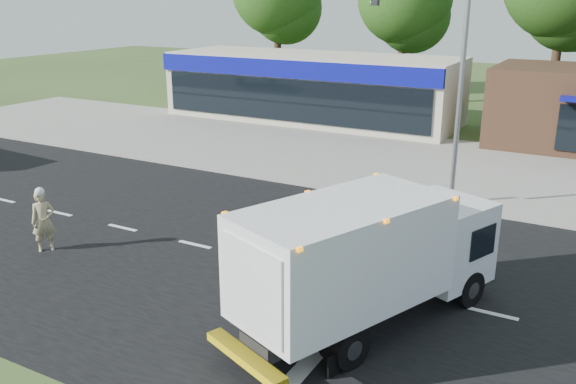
{
  "coord_description": "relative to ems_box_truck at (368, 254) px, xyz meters",
  "views": [
    {
      "loc": [
        7.98,
        -13.96,
        7.38
      ],
      "look_at": [
        -0.51,
        1.49,
        1.7
      ],
      "focal_mm": 38.0,
      "sensor_mm": 36.0,
      "label": 1
    }
  ],
  "objects": [
    {
      "name": "ems_box_truck",
      "position": [
        0.0,
        0.0,
        0.0
      ],
      "size": [
        4.77,
        7.51,
        3.2
      ],
      "rotation": [
        0.0,
        0.0,
        1.18
      ],
      "color": "black",
      "rests_on": "ground"
    },
    {
      "name": "retail_strip_mall",
      "position": [
        -12.47,
        21.94,
        0.17
      ],
      "size": [
        18.0,
        6.2,
        4.0
      ],
      "color": "beige",
      "rests_on": "ground"
    },
    {
      "name": "sidewalk",
      "position": [
        -3.47,
        10.21,
        -1.78
      ],
      "size": [
        60.0,
        2.4,
        0.12
      ],
      "primitive_type": "cube",
      "color": "gray",
      "rests_on": "ground"
    },
    {
      "name": "lane_markings",
      "position": [
        -2.12,
        0.66,
        -1.82
      ],
      "size": [
        55.2,
        7.0,
        0.01
      ],
      "color": "silver",
      "rests_on": "road_asphalt"
    },
    {
      "name": "parking_apron",
      "position": [
        -3.47,
        16.01,
        -1.83
      ],
      "size": [
        60.0,
        9.0,
        0.02
      ],
      "primitive_type": "cube",
      "color": "gray",
      "rests_on": "ground"
    },
    {
      "name": "ground",
      "position": [
        -3.47,
        2.01,
        -1.84
      ],
      "size": [
        120.0,
        120.0,
        0.0
      ],
      "primitive_type": "plane",
      "color": "#385123",
      "rests_on": "ground"
    },
    {
      "name": "road_asphalt",
      "position": [
        -3.47,
        2.01,
        -1.84
      ],
      "size": [
        60.0,
        14.0,
        0.02
      ],
      "primitive_type": "cube",
      "color": "black",
      "rests_on": "ground"
    },
    {
      "name": "emergency_worker",
      "position": [
        -10.16,
        -0.5,
        -0.86
      ],
      "size": [
        0.77,
        0.83,
        2.01
      ],
      "rotation": [
        0.0,
        0.0,
        0.96
      ],
      "color": "tan",
      "rests_on": "ground"
    },
    {
      "name": "traffic_signal_pole",
      "position": [
        -1.11,
        9.61,
        3.08
      ],
      "size": [
        3.51,
        0.25,
        8.0
      ],
      "color": "gray",
      "rests_on": "ground"
    }
  ]
}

